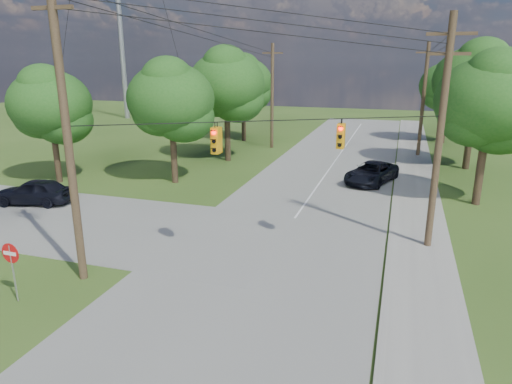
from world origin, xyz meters
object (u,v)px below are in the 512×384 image
(pole_north_e, at_px, (423,99))
(do_not_enter_sign, at_px, (11,259))
(pole_ne, at_px, (440,133))
(car_cross_dark, at_px, (34,191))
(pole_sw, at_px, (66,125))
(car_main_north, at_px, (372,173))
(pole_north_w, at_px, (272,96))

(pole_north_e, height_order, do_not_enter_sign, pole_north_e)
(pole_ne, xyz_separation_m, car_cross_dark, (-22.68, -0.25, -4.65))
(pole_sw, xyz_separation_m, pole_ne, (13.50, 7.60, -0.76))
(pole_ne, distance_m, car_main_north, 12.53)
(pole_ne, xyz_separation_m, pole_north_e, (-0.00, 22.00, -0.34))
(pole_north_w, distance_m, car_cross_dark, 24.31)
(pole_ne, distance_m, pole_north_e, 22.00)
(pole_ne, height_order, do_not_enter_sign, pole_ne)
(pole_north_w, relative_size, car_cross_dark, 2.18)
(pole_ne, distance_m, pole_north_w, 26.03)
(car_main_north, distance_m, do_not_enter_sign, 23.83)
(pole_sw, height_order, pole_north_e, pole_sw)
(pole_ne, relative_size, pole_north_w, 1.05)
(pole_north_e, distance_m, do_not_enter_sign, 35.26)
(pole_sw, relative_size, car_main_north, 2.27)
(do_not_enter_sign, bearing_deg, pole_north_e, 67.21)
(pole_ne, height_order, car_cross_dark, pole_ne)
(pole_sw, bearing_deg, car_cross_dark, 141.31)
(pole_north_e, bearing_deg, car_main_north, -107.33)
(car_main_north, bearing_deg, do_not_enter_sign, -99.50)
(pole_north_w, relative_size, car_main_north, 1.89)
(car_main_north, bearing_deg, car_cross_dark, -130.89)
(car_cross_dark, height_order, do_not_enter_sign, do_not_enter_sign)
(pole_ne, height_order, car_main_north, pole_ne)
(pole_sw, distance_m, pole_north_e, 32.55)
(pole_north_w, distance_m, car_main_north, 15.75)
(pole_sw, distance_m, car_cross_dark, 12.94)
(pole_north_w, relative_size, do_not_enter_sign, 4.35)
(pole_ne, xyz_separation_m, pole_north_w, (-13.90, 22.00, -0.34))
(pole_sw, height_order, pole_ne, pole_sw)
(pole_sw, relative_size, car_cross_dark, 2.61)
(pole_north_e, height_order, car_cross_dark, pole_north_e)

